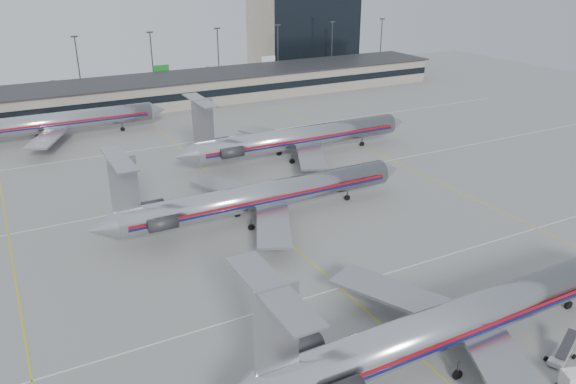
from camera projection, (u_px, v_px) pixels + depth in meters
ground at (400, 340)px, 50.81m from camera, size 260.00×260.00×0.00m
apron_markings at (340, 288)px, 58.95m from camera, size 160.00×0.15×0.02m
terminal at (132, 94)px, 129.42m from camera, size 162.00×17.00×6.25m
light_mast_row at (116, 61)px, 138.77m from camera, size 163.60×0.40×15.28m
distant_building at (303, 26)px, 177.26m from camera, size 30.00×20.00×25.00m
jet_foreground at (459, 320)px, 47.70m from camera, size 46.53×27.40×12.18m
jet_second_row at (257, 197)px, 73.01m from camera, size 44.43×26.16×11.63m
jet_third_row at (296, 138)px, 96.42m from camera, size 44.83×27.58×12.26m
jet_back_row at (48, 123)px, 105.62m from camera, size 43.79×26.94×11.98m
uld_container at (572, 382)px, 44.43m from camera, size 2.15×1.98×1.85m
belt_loader at (561, 354)px, 48.17m from camera, size 3.97×2.30×2.04m
ramp_worker_near at (565, 381)px, 44.54m from camera, size 0.70×0.81×1.88m
ramp_worker_far at (519, 373)px, 45.37m from camera, size 1.16×1.07×1.93m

